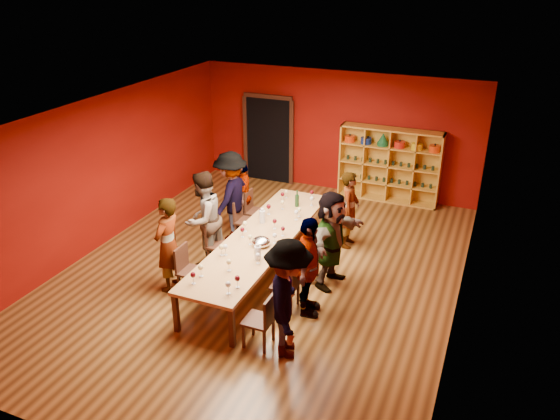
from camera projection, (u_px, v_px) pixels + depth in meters
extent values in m
cube|color=#543516|center=(262.00, 272.00, 10.29)|extent=(7.10, 9.10, 0.02)
cube|color=#710B05|center=(337.00, 132.00, 13.45)|extent=(7.10, 0.02, 3.00)
cube|color=#710B05|center=(88.00, 351.00, 5.87)|extent=(7.10, 0.02, 3.00)
cube|color=#710B05|center=(101.00, 172.00, 10.89)|extent=(0.02, 9.10, 3.00)
cube|color=#710B05|center=(468.00, 233.00, 8.43)|extent=(0.02, 9.10, 3.00)
cube|color=silver|center=(260.00, 115.00, 9.03)|extent=(7.10, 9.10, 0.02)
cube|color=#A57745|center=(262.00, 238.00, 9.98)|extent=(1.10, 4.50, 0.06)
cube|color=black|center=(176.00, 313.00, 8.49)|extent=(0.08, 0.08, 0.69)
cube|color=black|center=(282.00, 207.00, 12.13)|extent=(0.08, 0.08, 0.69)
cube|color=black|center=(232.00, 328.00, 8.15)|extent=(0.08, 0.08, 0.69)
cube|color=black|center=(324.00, 214.00, 11.79)|extent=(0.08, 0.08, 0.69)
cube|color=black|center=(269.00, 140.00, 14.18)|extent=(1.20, 0.14, 2.20)
cube|color=black|center=(268.00, 96.00, 13.65)|extent=(1.32, 0.06, 0.10)
cube|color=black|center=(246.00, 138.00, 14.35)|extent=(0.10, 0.06, 2.20)
cube|color=black|center=(291.00, 144.00, 13.90)|extent=(0.10, 0.06, 2.20)
cube|color=gold|center=(342.00, 159.00, 13.42)|extent=(0.04, 0.40, 1.80)
cube|color=gold|center=(440.00, 172.00, 12.60)|extent=(0.04, 0.40, 1.80)
cube|color=gold|center=(392.00, 129.00, 12.65)|extent=(2.40, 0.40, 0.04)
cube|color=gold|center=(386.00, 199.00, 13.38)|extent=(2.40, 0.40, 0.04)
cube|color=gold|center=(391.00, 163.00, 13.17)|extent=(2.40, 0.02, 1.80)
cube|color=gold|center=(388.00, 183.00, 13.20)|extent=(2.36, 0.38, 0.03)
cube|color=gold|center=(389.00, 165.00, 13.01)|extent=(2.36, 0.38, 0.03)
cube|color=gold|center=(391.00, 147.00, 12.82)|extent=(2.36, 0.38, 0.03)
cube|color=gold|center=(365.00, 162.00, 13.22)|extent=(0.03, 0.38, 1.76)
cube|color=gold|center=(389.00, 165.00, 13.01)|extent=(0.03, 0.38, 1.76)
cube|color=gold|center=(415.00, 169.00, 12.80)|extent=(0.03, 0.38, 1.76)
cylinder|color=#DF3F0D|center=(350.00, 139.00, 13.14)|extent=(0.26, 0.26, 0.15)
sphere|color=black|center=(350.00, 135.00, 13.10)|extent=(0.05, 0.05, 0.05)
cylinder|color=navy|center=(366.00, 141.00, 13.00)|extent=(0.26, 0.26, 0.15)
sphere|color=black|center=(366.00, 137.00, 12.96)|extent=(0.05, 0.05, 0.05)
cylinder|color=#196439|center=(383.00, 144.00, 12.87)|extent=(0.26, 0.26, 0.08)
cone|color=#196439|center=(383.00, 138.00, 12.81)|extent=(0.24, 0.24, 0.22)
cylinder|color=red|center=(400.00, 144.00, 12.72)|extent=(0.26, 0.26, 0.15)
sphere|color=black|center=(400.00, 141.00, 12.68)|extent=(0.05, 0.05, 0.05)
cylinder|color=yellow|center=(417.00, 147.00, 12.58)|extent=(0.26, 0.26, 0.15)
sphere|color=black|center=(417.00, 143.00, 12.54)|extent=(0.05, 0.05, 0.05)
cylinder|color=#DF3F0D|center=(435.00, 149.00, 12.44)|extent=(0.26, 0.26, 0.15)
sphere|color=black|center=(435.00, 145.00, 12.40)|extent=(0.05, 0.05, 0.05)
cylinder|color=black|center=(347.00, 174.00, 13.53)|extent=(0.07, 0.07, 0.10)
cylinder|color=black|center=(354.00, 175.00, 13.46)|extent=(0.07, 0.07, 0.10)
cylinder|color=black|center=(362.00, 176.00, 13.40)|extent=(0.07, 0.07, 0.10)
cylinder|color=black|center=(369.00, 178.00, 13.33)|extent=(0.07, 0.07, 0.10)
cylinder|color=black|center=(376.00, 179.00, 13.27)|extent=(0.07, 0.07, 0.10)
cylinder|color=black|center=(384.00, 180.00, 13.20)|extent=(0.07, 0.07, 0.10)
cylinder|color=black|center=(392.00, 181.00, 13.14)|extent=(0.07, 0.07, 0.10)
cylinder|color=black|center=(399.00, 182.00, 13.07)|extent=(0.07, 0.07, 0.10)
cylinder|color=black|center=(407.00, 183.00, 13.01)|extent=(0.07, 0.07, 0.10)
cylinder|color=black|center=(415.00, 184.00, 12.94)|extent=(0.07, 0.07, 0.10)
cylinder|color=black|center=(423.00, 185.00, 12.88)|extent=(0.07, 0.07, 0.10)
cylinder|color=black|center=(431.00, 186.00, 12.81)|extent=(0.07, 0.07, 0.10)
cylinder|color=black|center=(348.00, 157.00, 13.34)|extent=(0.07, 0.07, 0.10)
cylinder|color=black|center=(355.00, 158.00, 13.28)|extent=(0.07, 0.07, 0.10)
cylinder|color=black|center=(363.00, 159.00, 13.21)|extent=(0.07, 0.07, 0.10)
cylinder|color=black|center=(370.00, 160.00, 13.15)|extent=(0.07, 0.07, 0.10)
cylinder|color=black|center=(378.00, 161.00, 13.08)|extent=(0.07, 0.07, 0.10)
cylinder|color=black|center=(385.00, 162.00, 13.02)|extent=(0.07, 0.07, 0.10)
cylinder|color=black|center=(393.00, 163.00, 12.95)|extent=(0.07, 0.07, 0.10)
cylinder|color=black|center=(401.00, 164.00, 12.89)|extent=(0.07, 0.07, 0.10)
cylinder|color=black|center=(409.00, 165.00, 12.82)|extent=(0.07, 0.07, 0.10)
cylinder|color=black|center=(417.00, 166.00, 12.76)|extent=(0.07, 0.07, 0.10)
cylinder|color=black|center=(425.00, 167.00, 12.69)|extent=(0.07, 0.07, 0.10)
cylinder|color=black|center=(433.00, 168.00, 12.63)|extent=(0.07, 0.07, 0.10)
cube|color=black|center=(192.00, 272.00, 9.45)|extent=(0.42, 0.42, 0.04)
cube|color=black|center=(181.00, 257.00, 9.42)|extent=(0.04, 0.40, 0.44)
cube|color=black|center=(179.00, 286.00, 9.46)|extent=(0.04, 0.04, 0.41)
cube|color=black|center=(196.00, 290.00, 9.34)|extent=(0.04, 0.04, 0.41)
cube|color=black|center=(189.00, 276.00, 9.75)|extent=(0.04, 0.04, 0.41)
cube|color=black|center=(206.00, 280.00, 9.63)|extent=(0.04, 0.04, 0.41)
imported|color=#C28291|center=(168.00, 245.00, 9.42)|extent=(0.47, 0.64, 1.74)
cube|color=black|center=(220.00, 245.00, 10.32)|extent=(0.42, 0.42, 0.04)
cube|color=black|center=(211.00, 232.00, 10.29)|extent=(0.04, 0.40, 0.44)
cube|color=black|center=(209.00, 258.00, 10.33)|extent=(0.04, 0.04, 0.41)
cube|color=black|center=(225.00, 262.00, 10.21)|extent=(0.04, 0.04, 0.41)
cube|color=black|center=(217.00, 250.00, 10.62)|extent=(0.04, 0.04, 0.41)
cube|color=black|center=(233.00, 254.00, 10.50)|extent=(0.04, 0.04, 0.41)
imported|color=#D68F94|center=(203.00, 219.00, 10.23)|extent=(0.63, 0.97, 1.86)
cube|color=black|center=(247.00, 221.00, 11.28)|extent=(0.42, 0.42, 0.04)
cube|color=black|center=(238.00, 209.00, 11.25)|extent=(0.04, 0.40, 0.44)
cube|color=black|center=(236.00, 233.00, 11.29)|extent=(0.04, 0.04, 0.41)
cube|color=black|center=(251.00, 236.00, 11.17)|extent=(0.04, 0.04, 0.41)
cube|color=black|center=(243.00, 226.00, 11.57)|extent=(0.04, 0.04, 0.41)
cube|color=black|center=(258.00, 229.00, 11.45)|extent=(0.04, 0.04, 0.41)
imported|color=#D18C91|center=(231.00, 196.00, 11.18)|extent=(0.54, 1.23, 1.89)
cube|color=black|center=(257.00, 212.00, 11.70)|extent=(0.42, 0.42, 0.04)
cube|color=black|center=(249.00, 200.00, 11.67)|extent=(0.04, 0.40, 0.44)
cube|color=black|center=(246.00, 223.00, 11.71)|extent=(0.04, 0.04, 0.41)
cube|color=black|center=(261.00, 226.00, 11.59)|extent=(0.04, 0.04, 0.41)
cube|color=black|center=(253.00, 217.00, 12.00)|extent=(0.04, 0.04, 0.41)
cube|color=black|center=(267.00, 220.00, 11.88)|extent=(0.04, 0.04, 0.41)
imported|color=beige|center=(243.00, 195.00, 11.67)|extent=(0.72, 0.99, 1.53)
cube|color=black|center=(258.00, 320.00, 8.17)|extent=(0.42, 0.42, 0.04)
cube|color=black|center=(270.00, 310.00, 8.00)|extent=(0.04, 0.40, 0.44)
cube|color=black|center=(244.00, 336.00, 8.18)|extent=(0.04, 0.04, 0.41)
cube|color=black|center=(264.00, 342.00, 8.06)|extent=(0.04, 0.04, 0.41)
cube|color=black|center=(253.00, 324.00, 8.46)|extent=(0.04, 0.04, 0.41)
cube|color=black|center=(273.00, 329.00, 8.34)|extent=(0.04, 0.04, 0.41)
imported|color=#506EA6|center=(288.00, 299.00, 7.79)|extent=(0.89, 1.30, 1.86)
cube|color=black|center=(285.00, 285.00, 9.05)|extent=(0.42, 0.42, 0.04)
cube|color=black|center=(296.00, 275.00, 8.89)|extent=(0.04, 0.40, 0.44)
cube|color=black|center=(272.00, 300.00, 9.06)|extent=(0.04, 0.04, 0.41)
cube|color=black|center=(291.00, 304.00, 8.94)|extent=(0.04, 0.04, 0.41)
cube|color=black|center=(280.00, 289.00, 9.35)|extent=(0.04, 0.04, 0.41)
cube|color=black|center=(298.00, 294.00, 9.23)|extent=(0.04, 0.04, 0.41)
imported|color=#151B3C|center=(308.00, 267.00, 8.73)|extent=(0.65, 1.09, 1.73)
cube|color=black|center=(306.00, 257.00, 9.90)|extent=(0.42, 0.42, 0.04)
cube|color=black|center=(316.00, 248.00, 9.74)|extent=(0.04, 0.40, 0.44)
cube|color=black|center=(294.00, 271.00, 9.91)|extent=(0.04, 0.04, 0.41)
cube|color=black|center=(311.00, 274.00, 9.79)|extent=(0.04, 0.04, 0.41)
cube|color=black|center=(300.00, 262.00, 10.20)|extent=(0.04, 0.04, 0.41)
cube|color=black|center=(318.00, 266.00, 10.08)|extent=(0.04, 0.04, 0.41)
imported|color=pink|center=(331.00, 239.00, 9.55)|extent=(0.78, 1.72, 1.79)
cube|color=black|center=(332.00, 223.00, 11.21)|extent=(0.42, 0.42, 0.04)
cube|color=black|center=(342.00, 214.00, 11.04)|extent=(0.04, 0.40, 0.44)
cube|color=black|center=(321.00, 235.00, 11.22)|extent=(0.04, 0.04, 0.41)
cube|color=black|center=(337.00, 238.00, 11.10)|extent=(0.04, 0.04, 0.41)
cube|color=black|center=(327.00, 228.00, 11.50)|extent=(0.04, 0.04, 0.41)
cube|color=black|center=(342.00, 231.00, 11.39)|extent=(0.04, 0.04, 0.41)
imported|color=#4B4B50|center=(350.00, 210.00, 10.93)|extent=(0.46, 0.61, 1.59)
cylinder|color=silver|center=(256.00, 259.00, 9.19)|extent=(0.06, 0.06, 0.01)
cylinder|color=silver|center=(256.00, 257.00, 9.16)|extent=(0.01, 0.01, 0.10)
ellipsoid|color=beige|center=(256.00, 252.00, 9.13)|extent=(0.07, 0.07, 0.08)
cylinder|color=silver|center=(269.00, 214.00, 10.83)|extent=(0.07, 0.07, 0.01)
cylinder|color=silver|center=(269.00, 211.00, 10.81)|extent=(0.01, 0.01, 0.12)
ellipsoid|color=#43070F|center=(269.00, 207.00, 10.76)|extent=(0.09, 0.09, 0.10)
cylinder|color=silver|center=(258.00, 263.00, 9.07)|extent=(0.06, 0.06, 0.01)
cylinder|color=silver|center=(258.00, 260.00, 9.04)|extent=(0.01, 0.01, 0.11)
ellipsoid|color=silver|center=(258.00, 256.00, 9.01)|extent=(0.08, 0.08, 0.09)
cylinder|color=silver|center=(222.00, 255.00, 9.32)|extent=(0.07, 0.07, 0.01)
cylinder|color=silver|center=(221.00, 252.00, 9.29)|extent=(0.01, 0.01, 0.12)
ellipsoid|color=beige|center=(221.00, 247.00, 9.25)|extent=(0.08, 0.08, 0.10)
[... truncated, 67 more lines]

